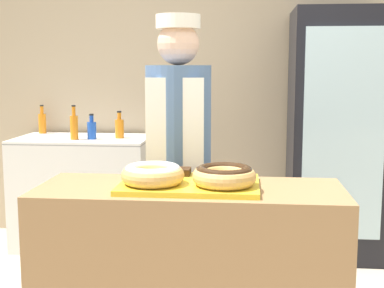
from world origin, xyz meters
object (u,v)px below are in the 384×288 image
at_px(bottle_orange, 42,122).
at_px(bottle_orange_b, 119,128).
at_px(serving_tray, 190,184).
at_px(brownie_back_right, 206,172).
at_px(donut_chocolate_glaze, 224,175).
at_px(bottle_orange_b_b, 74,126).
at_px(donut_light_glaze, 153,174).
at_px(beverage_fridge, 336,135).
at_px(brownie_back_left, 180,172).
at_px(chest_freezer, 84,191).
at_px(bottle_blue, 92,129).
at_px(baker_person, 179,165).

distance_m(bottle_orange, bottle_orange_b, 0.75).
distance_m(serving_tray, brownie_back_right, 0.17).
relative_size(donut_chocolate_glaze, bottle_orange_b_b, 1.05).
relative_size(donut_light_glaze, bottle_orange, 1.16).
relative_size(serving_tray, bottle_orange, 2.57).
bearing_deg(beverage_fridge, serving_tray, -117.78).
distance_m(brownie_back_left, bottle_orange, 2.30).
bearing_deg(bottle_orange_b_b, bottle_orange_b, 19.72).
height_order(donut_light_glaze, bottle_orange_b_b, bottle_orange_b_b).
height_order(beverage_fridge, bottle_orange_b_b, beverage_fridge).
relative_size(brownie_back_right, beverage_fridge, 0.05).
bearing_deg(donut_light_glaze, bottle_orange, 122.27).
height_order(brownie_back_right, bottle_orange_b, bottle_orange_b).
xyz_separation_m(serving_tray, chest_freezer, (-1.03, 1.75, -0.46)).
xyz_separation_m(brownie_back_right, bottle_blue, (-0.99, 1.51, 0.02)).
bearing_deg(donut_light_glaze, serving_tray, 21.47).
xyz_separation_m(donut_chocolate_glaze, bottle_orange_b_b, (-1.21, 1.69, 0.01)).
xyz_separation_m(baker_person, beverage_fridge, (1.03, 1.25, 0.02)).
distance_m(baker_person, bottle_orange_b_b, 1.48).
xyz_separation_m(serving_tray, beverage_fridge, (0.92, 1.74, 0.02)).
height_order(serving_tray, donut_light_glaze, donut_light_glaze).
distance_m(bottle_orange_b, bottle_orange_b_b, 0.35).
bearing_deg(brownie_back_left, donut_chocolate_glaze, -44.45).
relative_size(baker_person, bottle_orange_b_b, 6.41).
xyz_separation_m(brownie_back_right, bottle_orange_b, (-0.79, 1.60, 0.02)).
bearing_deg(bottle_orange_b, baker_person, -63.69).
bearing_deg(beverage_fridge, brownie_back_right, -118.29).
height_order(donut_light_glaze, baker_person, baker_person).
bearing_deg(baker_person, bottle_blue, 124.90).
height_order(brownie_back_left, bottle_orange_b_b, bottle_orange_b_b).
relative_size(brownie_back_right, chest_freezer, 0.09).
bearing_deg(chest_freezer, beverage_fridge, -0.19).
bearing_deg(brownie_back_left, bottle_blue, 119.87).
bearing_deg(donut_chocolate_glaze, bottle_blue, 122.18).
bearing_deg(donut_light_glaze, bottle_orange_b_b, 118.08).
distance_m(chest_freezer, bottle_orange_b_b, 0.55).
relative_size(brownie_back_left, bottle_blue, 0.49).
bearing_deg(bottle_orange, donut_chocolate_glaze, -51.93).
bearing_deg(bottle_orange_b_b, baker_person, -50.30).
bearing_deg(serving_tray, brownie_back_left, 112.13).
height_order(serving_tray, baker_person, baker_person).
distance_m(serving_tray, baker_person, 0.50).
xyz_separation_m(brownie_back_left, bottle_orange_b_b, (-1.00, 1.48, 0.04)).
height_order(donut_chocolate_glaze, baker_person, baker_person).
bearing_deg(baker_person, donut_light_glaze, -94.49).
bearing_deg(brownie_back_left, donut_light_glaze, -113.72).
xyz_separation_m(donut_light_glaze, bottle_blue, (-0.78, 1.73, -0.01)).
xyz_separation_m(brownie_back_left, bottle_orange_b, (-0.67, 1.60, 0.02)).
relative_size(bottle_orange_b, bottle_orange_b_b, 0.81).
bearing_deg(brownie_back_left, serving_tray, -67.87).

